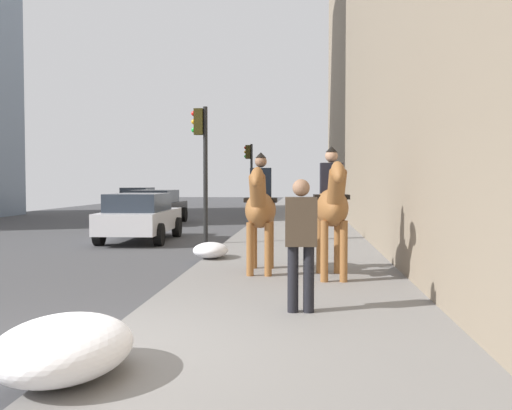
# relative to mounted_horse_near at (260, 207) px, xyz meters

# --- Properties ---
(sidewalk_slab) EXTENTS (120.00, 3.97, 0.12)m
(sidewalk_slab) POSITION_rel_mounted_horse_near_xyz_m (-4.93, -0.59, -1.26)
(sidewalk_slab) COLOR slate
(sidewalk_slab) RESTS_ON ground
(mounted_horse_near) EXTENTS (2.15, 0.61, 2.21)m
(mounted_horse_near) POSITION_rel_mounted_horse_near_xyz_m (0.00, 0.00, 0.00)
(mounted_horse_near) COLOR brown
(mounted_horse_near) RESTS_ON sidewalk_slab
(mounted_horse_far) EXTENTS (2.15, 0.64, 2.28)m
(mounted_horse_far) POSITION_rel_mounted_horse_near_xyz_m (-0.49, -1.27, 0.07)
(mounted_horse_far) COLOR brown
(mounted_horse_far) RESTS_ON sidewalk_slab
(pedestrian_greeting) EXTENTS (0.28, 0.41, 1.70)m
(pedestrian_greeting) POSITION_rel_mounted_horse_near_xyz_m (-3.11, -0.76, -0.22)
(pedestrian_greeting) COLOR black
(pedestrian_greeting) RESTS_ON sidewalk_slab
(car_near_lane) EXTENTS (4.10, 2.08, 1.44)m
(car_near_lane) POSITION_rel_mounted_horse_near_xyz_m (13.35, 5.50, -0.56)
(car_near_lane) COLOR black
(car_near_lane) RESTS_ON ground
(car_mid_lane) EXTENTS (4.15, 2.02, 1.44)m
(car_mid_lane) POSITION_rel_mounted_horse_near_xyz_m (23.00, 9.21, -0.57)
(car_mid_lane) COLOR #B7BABF
(car_mid_lane) RESTS_ON ground
(car_far_lane) EXTENTS (4.21, 2.02, 1.44)m
(car_far_lane) POSITION_rel_mounted_horse_near_xyz_m (6.30, 4.10, -0.56)
(car_far_lane) COLOR silver
(car_far_lane) RESTS_ON ground
(traffic_light_near_curb) EXTENTS (0.20, 0.44, 3.80)m
(traffic_light_near_curb) POSITION_rel_mounted_horse_near_xyz_m (4.80, 1.94, 1.23)
(traffic_light_near_curb) COLOR black
(traffic_light_near_curb) RESTS_ON ground
(traffic_light_far_curb) EXTENTS (0.20, 0.44, 3.70)m
(traffic_light_far_curb) POSITION_rel_mounted_horse_near_xyz_m (18.48, 1.97, 1.17)
(traffic_light_far_curb) COLOR black
(traffic_light_far_curb) RESTS_ON ground
(snow_pile_near) EXTENTS (1.48, 1.14, 0.51)m
(snow_pile_near) POSITION_rel_mounted_horse_near_xyz_m (-5.69, 1.24, -0.94)
(snow_pile_near) COLOR white
(snow_pile_near) RESTS_ON sidewalk_slab
(snow_pile_far) EXTENTS (0.99, 0.76, 0.34)m
(snow_pile_far) POSITION_rel_mounted_horse_near_xyz_m (1.92, 1.24, -1.03)
(snow_pile_far) COLOR white
(snow_pile_far) RESTS_ON sidewalk_slab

